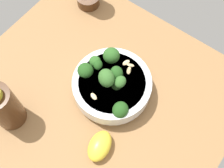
# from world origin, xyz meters

# --- Properties ---
(ground_plane) EXTENTS (0.62, 0.62, 0.04)m
(ground_plane) POSITION_xyz_m (0.00, 0.00, -0.02)
(ground_plane) COLOR #996D42
(bowl_of_broccoli) EXTENTS (0.18, 0.18, 0.10)m
(bowl_of_broccoli) POSITION_xyz_m (0.06, -0.02, 0.04)
(bowl_of_broccoli) COLOR white
(bowl_of_broccoli) RESTS_ON ground_plane
(lemon_wedge) EXTENTS (0.08, 0.06, 0.04)m
(lemon_wedge) POSITION_xyz_m (-0.07, -0.08, 0.02)
(lemon_wedge) COLOR yellow
(lemon_wedge) RESTS_ON ground_plane
(bottle_tall) EXTENTS (0.07, 0.07, 0.14)m
(bottle_tall) POSITION_xyz_m (-0.13, 0.12, 0.06)
(bottle_tall) COLOR #472814
(bottle_tall) RESTS_ON ground_plane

